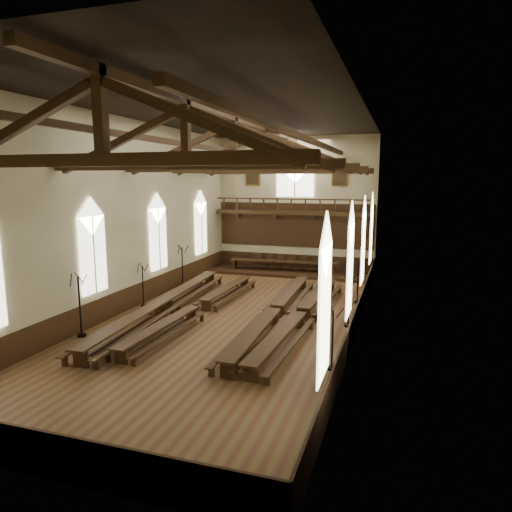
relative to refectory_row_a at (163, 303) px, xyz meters
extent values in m
plane|color=brown|center=(3.81, 0.41, -0.58)|extent=(26.00, 26.00, 0.00)
plane|color=beige|center=(3.81, 13.41, 4.42)|extent=(12.00, 0.00, 12.00)
plane|color=beige|center=(3.81, -12.59, 4.42)|extent=(12.00, 0.00, 12.00)
plane|color=beige|center=(-2.19, 0.41, 4.42)|extent=(0.00, 26.00, 26.00)
plane|color=beige|center=(9.81, 0.41, 4.42)|extent=(0.00, 26.00, 26.00)
plane|color=black|center=(3.81, 0.41, 9.42)|extent=(26.00, 26.00, 0.00)
cube|color=#362110|center=(3.81, 13.37, 0.02)|extent=(11.90, 0.08, 1.20)
cube|color=#362110|center=(3.81, -12.55, 0.02)|extent=(11.90, 0.08, 1.20)
cube|color=#362110|center=(-2.15, 0.41, 0.02)|extent=(0.08, 25.90, 1.20)
cube|color=#362110|center=(9.77, 0.41, 0.02)|extent=(0.08, 25.90, 1.20)
cube|color=white|center=(-2.09, -2.59, 2.82)|extent=(0.05, 1.80, 3.60)
cube|color=white|center=(-2.09, -2.59, 4.62)|extent=(0.05, 1.80, 1.80)
cylinder|color=beige|center=(-2.05, -2.59, 2.82)|extent=(0.08, 0.08, 3.60)
cube|color=white|center=(-2.09, 3.41, 2.82)|extent=(0.05, 1.80, 3.60)
cube|color=white|center=(-2.09, 3.41, 4.62)|extent=(0.05, 1.80, 1.80)
cylinder|color=beige|center=(-2.05, 3.41, 2.82)|extent=(0.08, 0.08, 3.60)
cube|color=white|center=(-2.09, 9.41, 2.82)|extent=(0.05, 1.80, 3.60)
cube|color=white|center=(-2.09, 9.41, 4.62)|extent=(0.05, 1.80, 1.80)
cylinder|color=beige|center=(-2.05, 9.41, 2.82)|extent=(0.08, 0.08, 3.60)
cube|color=white|center=(9.71, -8.59, 2.82)|extent=(0.05, 1.80, 3.60)
cube|color=white|center=(9.71, -8.59, 4.62)|extent=(0.05, 1.80, 1.80)
cylinder|color=beige|center=(9.67, -8.59, 2.82)|extent=(0.08, 0.08, 3.60)
cube|color=white|center=(9.71, -2.59, 2.82)|extent=(0.05, 1.80, 3.60)
cube|color=white|center=(9.71, -2.59, 4.62)|extent=(0.05, 1.80, 1.80)
cylinder|color=beige|center=(9.67, -2.59, 2.82)|extent=(0.08, 0.08, 3.60)
cube|color=white|center=(9.71, 3.41, 2.82)|extent=(0.05, 1.80, 3.60)
cube|color=white|center=(9.71, 3.41, 4.62)|extent=(0.05, 1.80, 1.80)
cylinder|color=beige|center=(9.67, 3.41, 2.82)|extent=(0.08, 0.08, 3.60)
cube|color=white|center=(9.71, 9.41, 2.82)|extent=(0.05, 1.80, 3.60)
cube|color=white|center=(9.71, 9.41, 4.62)|extent=(0.05, 1.80, 1.80)
cylinder|color=beige|center=(9.67, 9.41, 2.82)|extent=(0.08, 0.08, 3.60)
cube|color=silver|center=(3.81, 13.31, 6.22)|extent=(2.80, 0.05, 2.40)
cube|color=silver|center=(3.81, 13.31, 7.42)|extent=(2.80, 0.05, 2.80)
cylinder|color=beige|center=(3.81, 13.27, 6.22)|extent=(0.10, 0.10, 2.40)
cube|color=#372711|center=(3.81, 12.76, 3.82)|extent=(11.80, 1.20, 0.20)
cube|color=#362110|center=(3.81, 13.35, 2.87)|extent=(11.80, 0.10, 3.30)
cube|color=#372711|center=(3.81, 12.22, 4.87)|extent=(11.60, 0.12, 0.10)
cube|color=#372711|center=(3.81, 12.22, 3.97)|extent=(11.60, 0.12, 0.10)
cube|color=#372711|center=(-0.69, 13.16, 3.57)|extent=(0.35, 0.40, 0.50)
cube|color=#372711|center=(2.31, 13.16, 3.57)|extent=(0.35, 0.40, 0.50)
cube|color=#372711|center=(5.31, 13.16, 3.57)|extent=(0.35, 0.40, 0.50)
cube|color=#372711|center=(8.31, 13.16, 3.57)|extent=(0.35, 0.40, 0.50)
cube|color=brown|center=(0.51, 13.32, 6.52)|extent=(1.15, 0.06, 1.45)
cube|color=black|center=(0.51, 13.28, 6.52)|extent=(0.95, 0.04, 1.25)
cube|color=brown|center=(7.11, 13.32, 6.52)|extent=(1.15, 0.06, 1.45)
cube|color=black|center=(7.11, 13.28, 6.52)|extent=(0.95, 0.04, 1.25)
cube|color=#372711|center=(3.81, -9.59, 6.82)|extent=(11.70, 0.35, 0.35)
cube|color=#372711|center=(3.81, -9.59, 8.12)|extent=(0.30, 0.30, 2.40)
cube|color=#372711|center=(0.93, -9.59, 7.72)|extent=(5.44, 0.26, 2.40)
cube|color=#372711|center=(6.69, -9.59, 7.72)|extent=(5.44, 0.26, 2.40)
cube|color=#372711|center=(3.81, -4.59, 6.82)|extent=(11.70, 0.35, 0.35)
cube|color=#372711|center=(3.81, -4.59, 8.12)|extent=(0.30, 0.30, 2.40)
cube|color=#372711|center=(0.93, -4.59, 7.72)|extent=(5.44, 0.26, 2.40)
cube|color=#372711|center=(6.69, -4.59, 7.72)|extent=(5.44, 0.26, 2.40)
cube|color=#372711|center=(3.81, 0.41, 6.82)|extent=(11.70, 0.35, 0.35)
cube|color=#372711|center=(3.81, 0.41, 8.12)|extent=(0.30, 0.30, 2.40)
cube|color=#372711|center=(0.93, 0.41, 7.72)|extent=(5.44, 0.26, 2.40)
cube|color=#372711|center=(6.69, 0.41, 7.72)|extent=(5.44, 0.26, 2.40)
cube|color=#372711|center=(3.81, 5.41, 6.82)|extent=(11.70, 0.35, 0.35)
cube|color=#372711|center=(3.81, 5.41, 8.12)|extent=(0.30, 0.30, 2.40)
cube|color=#372711|center=(0.93, 5.41, 7.72)|extent=(5.44, 0.26, 2.40)
cube|color=#372711|center=(6.69, 5.41, 7.72)|extent=(5.44, 0.26, 2.40)
cube|color=#372711|center=(3.81, 10.41, 6.82)|extent=(11.70, 0.35, 0.35)
cube|color=#372711|center=(3.81, 10.41, 8.12)|extent=(0.30, 0.30, 2.40)
cube|color=#372711|center=(0.93, 10.41, 7.72)|extent=(5.44, 0.26, 2.40)
cube|color=#372711|center=(6.69, 10.41, 7.72)|extent=(5.44, 0.26, 2.40)
cube|color=#372711|center=(0.45, 0.41, 8.12)|extent=(0.25, 25.70, 0.25)
cube|color=#372711|center=(7.17, 0.41, 8.12)|extent=(0.25, 25.70, 0.25)
cube|color=#372711|center=(3.81, 0.41, 9.12)|extent=(0.30, 25.70, 0.30)
cube|color=#372711|center=(0.00, -3.70, 0.17)|extent=(1.24, 7.42, 0.08)
cube|color=#372711|center=(0.00, -7.02, -0.22)|extent=(0.63, 0.13, 0.71)
cube|color=#372711|center=(0.00, -0.38, -0.22)|extent=(0.63, 0.13, 0.71)
cube|color=#372711|center=(0.00, -3.70, -0.31)|extent=(0.53, 6.53, 0.08)
cube|color=#372711|center=(-0.65, -3.74, -0.13)|extent=(0.79, 7.39, 0.06)
cube|color=#372711|center=(-0.65, -7.12, -0.37)|extent=(0.24, 0.09, 0.41)
cube|color=#372711|center=(-0.65, -0.37, -0.37)|extent=(0.24, 0.09, 0.41)
cube|color=#372711|center=(0.65, -3.66, -0.13)|extent=(0.79, 7.39, 0.06)
cube|color=#372711|center=(0.65, -7.03, -0.37)|extent=(0.24, 0.09, 0.41)
cube|color=#372711|center=(0.65, -0.28, -0.37)|extent=(0.24, 0.09, 0.41)
cube|color=#372711|center=(0.00, 3.70, 0.17)|extent=(1.24, 7.42, 0.08)
cube|color=#372711|center=(0.00, 0.38, -0.22)|extent=(0.63, 0.13, 0.71)
cube|color=#372711|center=(0.00, 7.02, -0.22)|extent=(0.63, 0.13, 0.71)
cube|color=#372711|center=(0.00, 3.70, -0.31)|extent=(0.53, 6.53, 0.08)
cube|color=#372711|center=(-0.65, 3.66, -0.13)|extent=(0.79, 7.39, 0.06)
cube|color=#372711|center=(-0.65, 0.28, -0.37)|extent=(0.24, 0.09, 0.41)
cube|color=#372711|center=(-0.65, 7.03, -0.37)|extent=(0.24, 0.09, 0.41)
cube|color=#372711|center=(0.65, 3.74, -0.13)|extent=(0.79, 7.39, 0.06)
cube|color=#372711|center=(0.65, 0.37, -0.37)|extent=(0.24, 0.09, 0.41)
cube|color=#372711|center=(0.65, 7.12, -0.37)|extent=(0.24, 0.09, 0.41)
cube|color=#372711|center=(1.90, -3.43, 0.06)|extent=(0.81, 6.32, 0.07)
cube|color=#372711|center=(1.90, -6.27, -0.28)|extent=(0.54, 0.09, 0.60)
cube|color=#372711|center=(1.90, -0.59, -0.28)|extent=(0.54, 0.09, 0.60)
cube|color=#372711|center=(1.90, -3.43, -0.35)|extent=(0.23, 5.59, 0.07)
cube|color=#372711|center=(1.34, -3.42, -0.20)|extent=(0.43, 6.31, 0.05)
cube|color=#372711|center=(1.34, -6.30, -0.40)|extent=(0.20, 0.07, 0.35)
cube|color=#372711|center=(1.34, -0.53, -0.40)|extent=(0.20, 0.07, 0.35)
cube|color=#372711|center=(2.46, -3.45, -0.20)|extent=(0.43, 6.31, 0.05)
cube|color=#372711|center=(2.46, -6.33, -0.40)|extent=(0.20, 0.07, 0.35)
cube|color=#372711|center=(2.46, -0.56, -0.40)|extent=(0.20, 0.07, 0.35)
cube|color=#372711|center=(1.90, 3.97, 0.06)|extent=(0.81, 6.32, 0.07)
cube|color=#372711|center=(1.90, 1.13, -0.28)|extent=(0.54, 0.09, 0.60)
cube|color=#372711|center=(1.90, 6.81, -0.28)|extent=(0.54, 0.09, 0.60)
cube|color=#372711|center=(1.90, 3.97, -0.35)|extent=(0.23, 5.59, 0.07)
cube|color=#372711|center=(1.34, 3.98, -0.20)|extent=(0.43, 6.31, 0.05)
cube|color=#372711|center=(1.34, 1.10, -0.40)|extent=(0.20, 0.07, 0.35)
cube|color=#372711|center=(1.34, 6.87, -0.40)|extent=(0.20, 0.07, 0.35)
cube|color=#372711|center=(2.46, 3.95, -0.20)|extent=(0.43, 6.31, 0.05)
cube|color=#372711|center=(2.46, 1.07, -0.40)|extent=(0.20, 0.07, 0.35)
cube|color=#372711|center=(2.46, 6.84, -0.40)|extent=(0.20, 0.07, 0.35)
cube|color=#372711|center=(5.84, -3.12, 0.12)|extent=(0.87, 6.92, 0.08)
cube|color=#372711|center=(5.84, -6.23, -0.25)|extent=(0.59, 0.09, 0.66)
cube|color=#372711|center=(5.84, -0.02, -0.25)|extent=(0.59, 0.09, 0.66)
cube|color=#372711|center=(5.84, -3.12, -0.33)|extent=(0.23, 6.11, 0.08)
cube|color=#372711|center=(5.23, -3.14, -0.16)|extent=(0.45, 6.91, 0.06)
cube|color=#372711|center=(5.23, -6.29, -0.38)|extent=(0.22, 0.07, 0.38)
cube|color=#372711|center=(5.23, 0.02, -0.38)|extent=(0.22, 0.07, 0.38)
cube|color=#372711|center=(6.46, -3.11, -0.16)|extent=(0.45, 6.91, 0.06)
cube|color=#372711|center=(6.46, -6.26, -0.38)|extent=(0.22, 0.07, 0.38)
cube|color=#372711|center=(6.46, 0.05, -0.38)|extent=(0.22, 0.07, 0.38)
cube|color=#372711|center=(5.84, 4.28, 0.12)|extent=(0.87, 6.92, 0.08)
cube|color=#372711|center=(5.84, 1.17, -0.25)|extent=(0.59, 0.09, 0.66)
cube|color=#372711|center=(5.84, 7.38, -0.25)|extent=(0.59, 0.09, 0.66)
cube|color=#372711|center=(5.84, 4.28, -0.33)|extent=(0.23, 6.11, 0.08)
cube|color=#372711|center=(5.23, 4.26, -0.16)|extent=(0.45, 6.91, 0.06)
cube|color=#372711|center=(5.23, 1.11, -0.38)|extent=(0.22, 0.07, 0.38)
cube|color=#372711|center=(5.23, 7.42, -0.38)|extent=(0.22, 0.07, 0.38)
cube|color=#372711|center=(6.46, 4.29, -0.16)|extent=(0.45, 6.91, 0.06)
cube|color=#372711|center=(6.46, 1.14, -0.38)|extent=(0.22, 0.07, 0.38)
cube|color=#372711|center=(6.46, 7.45, -0.38)|extent=(0.22, 0.07, 0.38)
cube|color=#372711|center=(7.19, -3.22, 0.11)|extent=(0.99, 6.80, 0.08)
cube|color=#372711|center=(7.19, -6.27, -0.25)|extent=(0.58, 0.10, 0.65)
cube|color=#372711|center=(7.19, -0.17, -0.25)|extent=(0.58, 0.10, 0.65)
cube|color=#372711|center=(7.19, -3.22, -0.34)|extent=(0.35, 6.00, 0.08)
cube|color=#372711|center=(6.59, -3.19, -0.17)|extent=(0.58, 6.78, 0.06)
cube|color=#372711|center=(6.59, -6.29, -0.39)|extent=(0.22, 0.08, 0.38)
cube|color=#372711|center=(6.59, -0.10, -0.39)|extent=(0.22, 0.08, 0.38)
cube|color=#372711|center=(7.79, -3.25, -0.17)|extent=(0.58, 6.78, 0.06)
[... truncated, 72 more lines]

